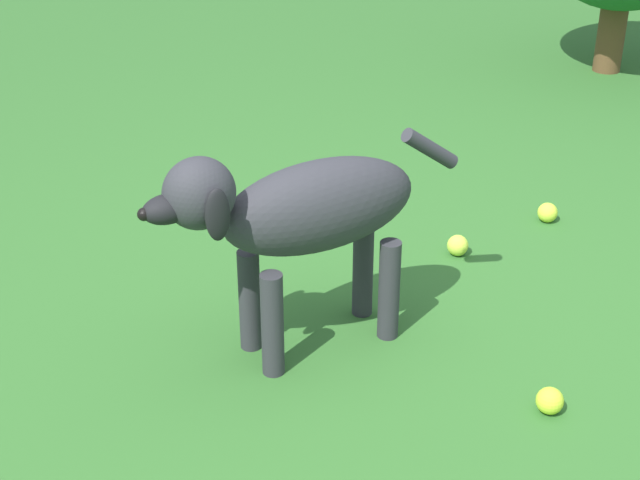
% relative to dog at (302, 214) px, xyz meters
% --- Properties ---
extents(ground, '(14.00, 14.00, 0.00)m').
position_rel_dog_xyz_m(ground, '(-0.21, -0.27, -0.39)').
color(ground, '#2D6026').
extents(dog, '(0.42, 0.82, 0.59)m').
position_rel_dog_xyz_m(dog, '(0.00, 0.00, 0.00)').
color(dog, '#2D2D33').
rests_on(dog, ground).
extents(tennis_ball_0, '(0.07, 0.07, 0.07)m').
position_rel_dog_xyz_m(tennis_ball_0, '(0.45, -0.52, -0.36)').
color(tennis_ball_0, '#C2E341').
rests_on(tennis_ball_0, ground).
extents(tennis_ball_1, '(0.07, 0.07, 0.07)m').
position_rel_dog_xyz_m(tennis_ball_1, '(-0.34, -0.55, -0.36)').
color(tennis_ball_1, '#C3E230').
rests_on(tennis_ball_1, ground).
extents(tennis_ball_3, '(0.07, 0.07, 0.07)m').
position_rel_dog_xyz_m(tennis_ball_3, '(0.64, -0.88, -0.36)').
color(tennis_ball_3, '#C7E239').
rests_on(tennis_ball_3, ground).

